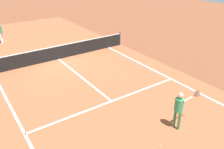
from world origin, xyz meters
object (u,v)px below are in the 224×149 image
object	(u,v)px
tennis_ball_near_net	(91,55)
tennis_ball_mid_court	(126,75)
net	(58,52)
tennis_ball_by_baseline	(160,146)
player_near	(179,106)
player_far	(0,31)

from	to	relation	value
tennis_ball_near_net	tennis_ball_mid_court	bearing A→B (deg)	-89.18
net	tennis_ball_by_baseline	bearing A→B (deg)	-91.48
tennis_ball_by_baseline	tennis_ball_near_net	distance (m)	9.58
net	tennis_ball_mid_court	world-z (taller)	net
player_near	player_far	distance (m)	15.73
tennis_ball_by_baseline	net	bearing A→B (deg)	88.52
net	tennis_ball_by_baseline	distance (m)	9.88
net	player_near	world-z (taller)	player_near
tennis_ball_by_baseline	tennis_ball_mid_court	bearing A→B (deg)	64.39
tennis_ball_by_baseline	tennis_ball_near_net	bearing A→B (deg)	75.07
player_near	player_far	world-z (taller)	player_far
player_near	player_far	size ratio (longest dim) A/B	0.99
player_near	tennis_ball_near_net	bearing A→B (deg)	82.56
tennis_ball_by_baseline	tennis_ball_mid_court	distance (m)	5.84
net	player_far	world-z (taller)	player_far
tennis_ball_near_net	player_far	bearing A→B (deg)	125.46
player_far	tennis_ball_by_baseline	distance (m)	15.91
net	tennis_ball_mid_court	xyz separation A→B (m)	(2.27, -4.60, -0.46)
tennis_ball_near_net	player_near	bearing A→B (deg)	-97.44
player_far	tennis_ball_near_net	distance (m)	8.01
player_far	tennis_ball_near_net	bearing A→B (deg)	-54.54
tennis_ball_by_baseline	tennis_ball_mid_court	size ratio (longest dim) A/B	1.00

